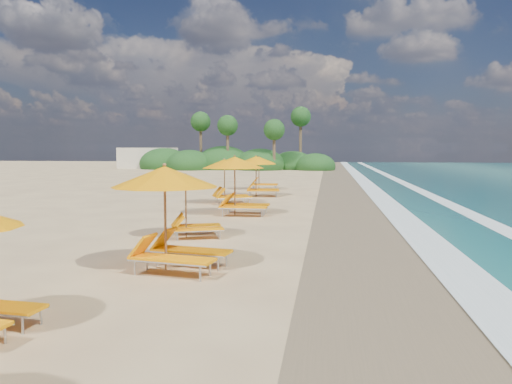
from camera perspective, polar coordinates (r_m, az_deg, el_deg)
ground at (r=18.04m, az=0.00°, el=-3.80°), size 160.00×160.00×0.00m
wet_sand at (r=17.91m, az=12.80°, el=-3.97°), size 4.00×160.00×0.01m
surf_foam at (r=18.33m, az=21.26°, el=-3.92°), size 4.00×160.00×0.01m
station_2 at (r=11.39m, az=-9.56°, el=-2.13°), size 2.93×2.80×2.45m
station_3 at (r=15.55m, az=-7.49°, el=-1.10°), size 2.57×2.52×2.00m
station_4 at (r=20.59m, az=-1.92°, el=1.23°), size 2.69×2.48×2.50m
station_5 at (r=24.85m, az=-3.24°, el=1.60°), size 2.98×2.95×2.28m
station_6 at (r=28.49m, az=0.38°, el=2.16°), size 2.78×2.63×2.38m
station_7 at (r=33.12m, az=0.65°, el=2.46°), size 2.51×2.33×2.26m
treeline at (r=64.40m, az=-2.94°, el=3.49°), size 25.80×8.80×9.74m
beach_building at (r=70.10m, az=-12.28°, el=3.84°), size 7.00×5.00×2.80m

